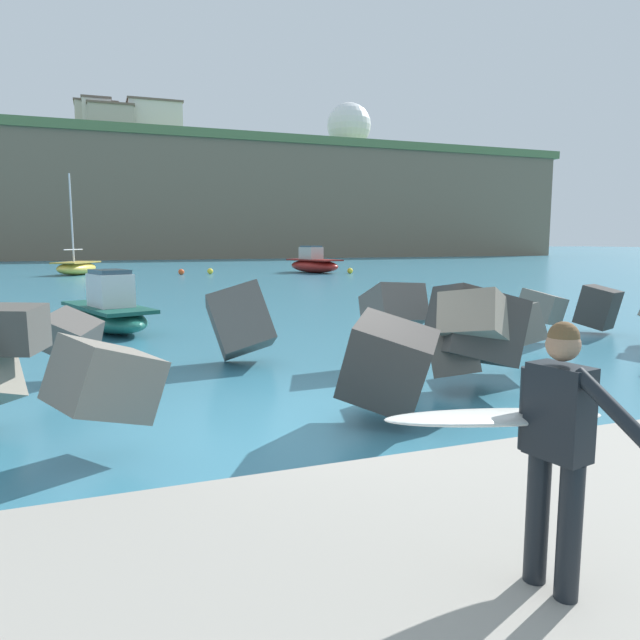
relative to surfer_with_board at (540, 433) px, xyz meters
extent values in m
plane|color=teal|center=(0.45, 4.24, -1.28)|extent=(400.00, 400.00, 0.00)
cube|color=#9E998E|center=(0.45, 0.24, -1.16)|extent=(48.00, 4.40, 0.24)
cube|color=#4C4944|center=(-3.72, 5.68, 0.07)|extent=(0.87, 0.91, 0.64)
cube|color=slate|center=(7.62, 8.69, -0.40)|extent=(1.33, 1.26, 0.98)
cube|color=#605B56|center=(2.84, 7.47, -0.11)|extent=(1.06, 1.24, 1.12)
cube|color=#4C4944|center=(2.71, 5.08, -0.58)|extent=(1.05, 1.17, 0.99)
cube|color=#605B56|center=(-3.17, 8.42, -0.45)|extent=(1.19, 1.21, 1.01)
cube|color=slate|center=(4.52, 6.06, -0.40)|extent=(1.34, 1.21, 1.05)
cube|color=slate|center=(-2.62, 4.05, -0.34)|extent=(1.46, 1.26, 1.12)
cube|color=#3D3A38|center=(9.96, 9.17, -0.55)|extent=(1.28, 1.31, 1.21)
cube|color=#605B56|center=(0.00, 8.72, -0.40)|extent=(1.48, 1.53, 1.76)
cube|color=#3D3A38|center=(3.12, 5.15, -0.16)|extent=(1.62, 1.43, 1.51)
cube|color=#3D3A38|center=(0.96, 4.00, -0.41)|extent=(1.54, 1.64, 1.43)
cube|color=gray|center=(2.83, 4.76, 0.06)|extent=(1.27, 1.33, 1.00)
cylinder|color=black|center=(0.08, -0.22, -0.59)|extent=(0.15, 0.15, 0.90)
cylinder|color=black|center=(0.03, 0.02, -0.59)|extent=(0.15, 0.15, 0.90)
cube|color=black|center=(0.05, -0.10, 0.16)|extent=(0.29, 0.42, 0.60)
sphere|color=#A87A5B|center=(0.05, -0.10, 0.59)|extent=(0.21, 0.21, 0.21)
sphere|color=brown|center=(0.05, -0.10, 0.64)|extent=(0.19, 0.19, 0.19)
cylinder|color=black|center=(0.08, -0.48, 0.28)|extent=(0.19, 0.53, 0.41)
cylinder|color=black|center=(0.00, 0.15, 0.12)|extent=(0.09, 0.09, 0.56)
ellipsoid|color=white|center=(-0.11, 0.20, 0.06)|extent=(2.12, 0.77, 0.37)
cube|color=black|center=(0.82, 0.39, 0.13)|extent=(0.12, 0.04, 0.16)
ellipsoid|color=maroon|center=(13.18, 40.62, -0.75)|extent=(3.70, 5.69, 1.05)
cube|color=maroon|center=(13.18, 40.62, -0.27)|extent=(3.40, 5.24, 0.10)
cube|color=#B7B2A8|center=(13.05, 40.99, 0.25)|extent=(1.71, 1.91, 0.96)
cube|color=#334C5B|center=(13.05, 40.99, 0.79)|extent=(1.54, 1.72, 0.12)
ellipsoid|color=#1E6656|center=(-2.49, 14.39, -0.92)|extent=(2.79, 4.58, 0.71)
cube|color=#164C41|center=(-2.49, 14.39, -0.61)|extent=(2.57, 4.21, 0.10)
cube|color=silver|center=(-2.39, 14.09, -0.12)|extent=(1.26, 1.52, 0.90)
cube|color=#334C5B|center=(-2.39, 14.09, 0.39)|extent=(1.14, 1.36, 0.12)
ellipsoid|color=#EAC64C|center=(-4.29, 44.00, -0.80)|extent=(3.75, 4.68, 0.96)
cube|color=#AF9539|center=(-4.29, 44.00, -0.35)|extent=(3.45, 4.31, 0.10)
cylinder|color=silver|center=(-4.43, 43.72, 2.86)|extent=(0.12, 0.12, 6.35)
cylinder|color=silver|center=(-4.43, 43.72, 0.59)|extent=(1.23, 2.28, 0.08)
sphere|color=#E54C1E|center=(2.96, 41.32, -1.06)|extent=(0.44, 0.44, 0.44)
sphere|color=yellow|center=(5.14, 41.54, -1.06)|extent=(0.44, 0.44, 0.44)
sphere|color=yellow|center=(15.30, 38.38, -1.06)|extent=(0.44, 0.44, 0.44)
cube|color=#756651|center=(20.56, 92.59, 6.78)|extent=(97.38, 30.09, 16.12)
cube|color=#567547|center=(20.56, 92.59, 15.44)|extent=(99.33, 30.69, 1.20)
cylinder|color=silver|center=(41.65, 100.10, 17.17)|extent=(4.58, 4.58, 2.27)
sphere|color=white|center=(41.65, 100.10, 22.37)|extent=(8.13, 8.13, 8.13)
cube|color=silver|center=(-2.08, 94.60, 18.98)|extent=(4.06, 5.57, 5.88)
cube|color=#66564C|center=(-2.08, 94.60, 22.07)|extent=(4.27, 5.85, 0.30)
cube|color=#B2ADA3|center=(-0.16, 94.02, 18.48)|extent=(6.40, 7.50, 4.87)
cube|color=#66564C|center=(-0.16, 94.02, 21.06)|extent=(6.72, 7.87, 0.30)
cube|color=beige|center=(-2.09, 97.23, 19.09)|extent=(6.21, 4.12, 6.10)
cube|color=#66564C|center=(-2.09, 97.23, 22.29)|extent=(6.52, 4.33, 0.30)
cube|color=silver|center=(6.30, 94.91, 19.09)|extent=(7.85, 7.22, 6.09)
cube|color=#66564C|center=(6.30, 94.91, 22.29)|extent=(8.24, 7.59, 0.30)
camera|label=1|loc=(-2.61, -2.91, 1.23)|focal=32.85mm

